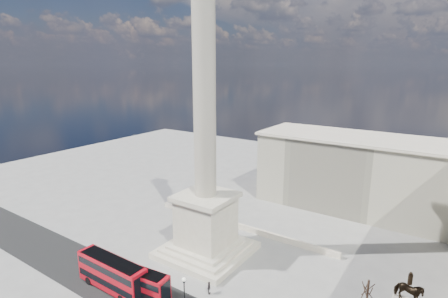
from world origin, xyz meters
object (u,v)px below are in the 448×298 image
at_px(red_bus_a, 112,274).
at_px(pedestrian_crossing, 209,288).
at_px(nelsons_column, 206,182).
at_px(red_bus_b, 136,282).
at_px(victorian_lamp, 184,294).

distance_m(red_bus_a, pedestrian_crossing, 14.09).
height_order(nelsons_column, red_bus_b, nelsons_column).
bearing_deg(red_bus_a, nelsons_column, 72.62).
bearing_deg(victorian_lamp, nelsons_column, 116.80).
distance_m(nelsons_column, pedestrian_crossing, 16.45).
xyz_separation_m(nelsons_column, red_bus_a, (-5.05, -15.83, -10.35)).
xyz_separation_m(red_bus_a, red_bus_b, (3.92, 0.89, -0.33)).
height_order(red_bus_b, pedestrian_crossing, red_bus_b).
bearing_deg(nelsons_column, red_bus_b, -94.33).
xyz_separation_m(nelsons_column, red_bus_b, (-1.13, -14.94, -10.68)).
distance_m(nelsons_column, red_bus_a, 19.58).
xyz_separation_m(red_bus_b, victorian_lamp, (8.37, 0.62, 1.14)).
distance_m(red_bus_b, victorian_lamp, 8.47).
xyz_separation_m(nelsons_column, pedestrian_crossing, (7.07, -8.81, -11.96)).
xyz_separation_m(red_bus_a, victorian_lamp, (12.29, 1.51, 0.81)).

